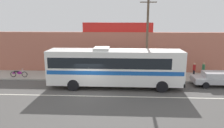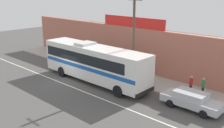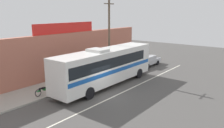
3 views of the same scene
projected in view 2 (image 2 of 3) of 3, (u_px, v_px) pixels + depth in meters
The scene contains 13 objects.
ground_plane at pixel (67, 81), 25.85m from camera, with size 70.00×70.00×0.00m, color #4F4C49.
sidewalk_slab at pixel (104, 68), 29.48m from camera, with size 30.00×3.60×0.14m, color #A8A399.
storefront_facade at pixel (116, 46), 30.34m from camera, with size 30.00×0.70×4.80m, color #B26651.
storefront_billboard at pixel (133, 22), 27.99m from camera, with size 8.20×0.12×1.10m, color red.
road_center_stripe at pixel (61, 83), 25.28m from camera, with size 30.00×0.14×0.01m, color silver.
intercity_bus at pixel (93, 61), 25.00m from camera, with size 12.28×2.65×3.78m.
parked_car at pixel (191, 100), 19.59m from camera, with size 4.57×1.82×1.37m.
utility_pole at pixel (134, 38), 23.72m from camera, with size 1.60×0.22×8.35m.
motorcycle_orange at pixel (77, 61), 30.62m from camera, with size 1.93×0.56×0.94m.
motorcycle_black at pixel (53, 54), 33.91m from camera, with size 1.87×0.56×0.94m.
pedestrian_near_shop at pixel (115, 63), 27.80m from camera, with size 0.30×0.48×1.71m.
pedestrian_by_curb at pixel (203, 86), 21.56m from camera, with size 0.30×0.48×1.60m.
pedestrian_far_right at pixel (191, 83), 22.14m from camera, with size 0.30×0.48×1.58m.
Camera 2 is at (19.83, -14.80, 8.86)m, focal length 41.50 mm.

